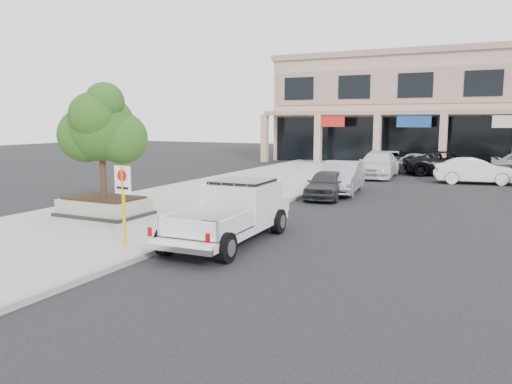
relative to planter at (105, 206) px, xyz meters
The scene contains 15 objects.
ground 6.40m from the planter, ahead, with size 120.00×120.00×0.00m, color black.
sidewalk 5.44m from the planter, 80.97° to the left, with size 8.00×52.00×0.15m, color gray.
curb 7.20m from the planter, 48.12° to the left, with size 0.20×52.00×0.15m, color gray.
planter is the anchor object (origin of this frame).
planter_tree 2.95m from the planter, 48.97° to the left, with size 2.90×2.55×4.00m.
no_parking_sign 5.35m from the planter, 41.30° to the right, with size 0.55×0.09×2.30m.
hedge 5.53m from the planter, 34.63° to the left, with size 1.10×0.99×0.94m, color #184714.
pickup_truck 6.14m from the planter, 11.74° to the right, with size 2.14×5.77×1.82m, color silver, non-canonical shape.
curb_car_a 10.31m from the planter, 54.93° to the left, with size 1.59×3.95×1.35m, color #292B2E.
curb_car_b 12.10m from the planter, 59.74° to the left, with size 1.71×4.90×1.61m, color #999CA0.
curb_car_c 19.56m from the planter, 71.60° to the left, with size 2.27×5.58×1.62m, color silver.
curb_car_d 25.33m from the planter, 76.16° to the left, with size 2.21×4.79×1.33m, color black.
lot_car_a 23.61m from the planter, 68.46° to the left, with size 1.79×4.44×1.51m, color #A0A4A8.
lot_car_b 21.34m from the planter, 55.60° to the left, with size 1.58×4.54×1.50m, color white.
lot_car_d 24.03m from the planter, 64.86° to the left, with size 2.70×5.85×1.63m, color black.
Camera 1 is at (6.86, -13.47, 3.68)m, focal length 35.00 mm.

